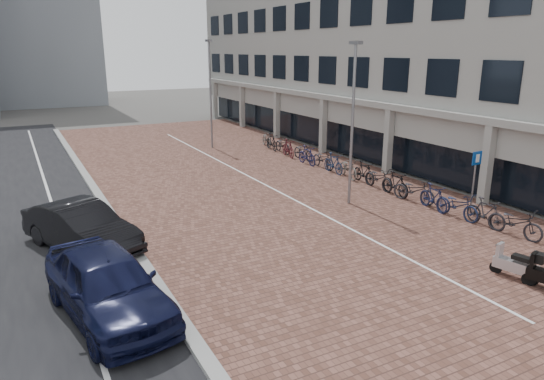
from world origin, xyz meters
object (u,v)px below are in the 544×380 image
Objects in this scene: car_navy at (107,284)px; scooter_front at (516,263)px; car_dark at (81,227)px; parking_sign at (475,172)px.

scooter_front is (10.39, -3.23, -0.36)m from car_navy.
car_navy reaches higher than scooter_front.
scooter_front is (10.39, -7.90, -0.28)m from car_dark.
parking_sign is at bearing 38.43° from scooter_front.
car_navy is at bearing -114.56° from car_dark.
car_dark is at bearing 129.03° from scooter_front.
parking_sign reaches higher than car_dark.
parking_sign is (14.00, -3.25, 0.90)m from car_dark.
car_dark is 1.86× the size of parking_sign.
car_navy is 3.51× the size of scooter_front.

